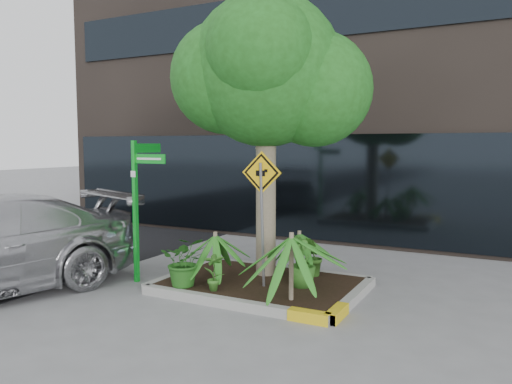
% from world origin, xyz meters
% --- Properties ---
extents(ground, '(80.00, 80.00, 0.00)m').
position_xyz_m(ground, '(0.00, 0.00, 0.00)').
color(ground, gray).
rests_on(ground, ground).
extents(planter, '(3.35, 2.36, 0.15)m').
position_xyz_m(planter, '(0.23, 0.27, 0.10)').
color(planter, '#9E9E99').
rests_on(planter, ground).
extents(tree, '(3.40, 3.01, 5.10)m').
position_xyz_m(tree, '(0.06, 0.76, 3.72)').
color(tree, gray).
rests_on(tree, ground).
extents(palm_front, '(1.14, 1.14, 1.27)m').
position_xyz_m(palm_front, '(1.06, -0.42, 1.10)').
color(palm_front, gray).
rests_on(palm_front, ground).
extents(palm_left, '(0.94, 0.94, 1.04)m').
position_xyz_m(palm_left, '(-0.50, -0.04, 0.93)').
color(palm_left, gray).
rests_on(palm_left, ground).
extents(palm_back, '(0.87, 0.87, 0.96)m').
position_xyz_m(palm_back, '(0.57, 1.07, 0.87)').
color(palm_back, gray).
rests_on(palm_back, ground).
extents(shrub_a, '(1.02, 1.02, 0.83)m').
position_xyz_m(shrub_a, '(-0.77, -0.55, 0.56)').
color(shrub_a, '#215A19').
rests_on(shrub_a, planter).
extents(shrub_b, '(0.55, 0.55, 0.83)m').
position_xyz_m(shrub_b, '(0.93, 0.31, 0.56)').
color(shrub_b, '#306E21').
rests_on(shrub_b, planter).
extents(shrub_c, '(0.46, 0.46, 0.62)m').
position_xyz_m(shrub_c, '(-0.21, -0.55, 0.46)').
color(shrub_c, '#357022').
rests_on(shrub_c, planter).
extents(shrub_d, '(0.51, 0.51, 0.70)m').
position_xyz_m(shrub_d, '(0.88, 0.97, 0.50)').
color(shrub_d, '#285619').
rests_on(shrub_d, planter).
extents(street_sign_post, '(0.75, 0.74, 2.52)m').
position_xyz_m(street_sign_post, '(-1.95, -0.25, 1.56)').
color(street_sign_post, '#0E9E23').
rests_on(street_sign_post, ground).
extents(cattle_sign, '(0.68, 0.18, 2.20)m').
position_xyz_m(cattle_sign, '(0.38, -0.05, 1.64)').
color(cattle_sign, slate).
rests_on(cattle_sign, ground).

